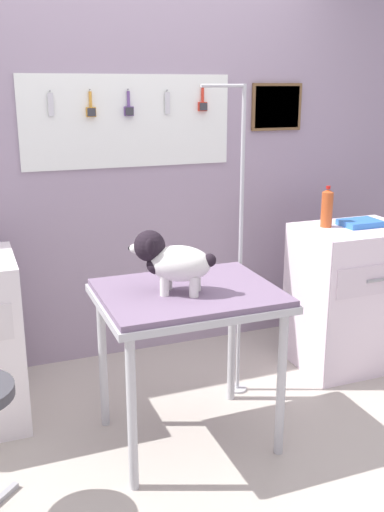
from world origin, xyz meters
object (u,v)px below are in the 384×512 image
object	(u,v)px
dog	(171,260)
soda_bottle	(327,208)
grooming_arm	(239,258)
cabinet_right	(351,297)
grooming_table	(188,307)

from	to	relation	value
dog	soda_bottle	distance (m)	1.30
dog	grooming_arm	bearing A→B (deg)	35.01
grooming_arm	soda_bottle	xyz separation A→B (m)	(0.66, 0.16, 0.20)
dog	cabinet_right	distance (m)	1.51
grooming_arm	cabinet_right	xyz separation A→B (m)	(0.83, 0.08, -0.37)
cabinet_right	soda_bottle	distance (m)	0.60
grooming_arm	cabinet_right	world-z (taller)	grooming_arm
grooming_arm	dog	size ratio (longest dim) A/B	4.46
grooming_arm	cabinet_right	bearing A→B (deg)	5.29
cabinet_right	grooming_arm	bearing A→B (deg)	-174.71
grooming_arm	dog	xyz separation A→B (m)	(-0.53, -0.37, 0.14)
grooming_arm	cabinet_right	size ratio (longest dim) A/B	1.93
grooming_arm	soda_bottle	distance (m)	0.71
grooming_table	dog	xyz separation A→B (m)	(-0.09, -0.01, 0.24)
grooming_table	dog	distance (m)	0.26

